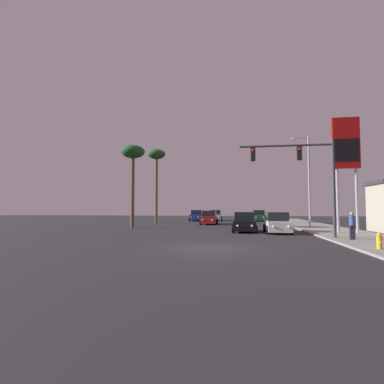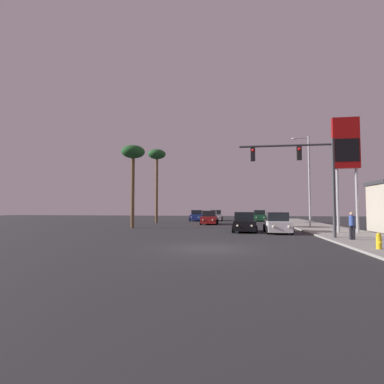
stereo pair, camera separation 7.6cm
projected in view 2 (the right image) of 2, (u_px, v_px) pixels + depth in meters
ground_plane at (209, 248)px, 15.12m from camera, size 120.00×120.00×0.00m
sidewalk_right at (341, 233)px, 23.59m from camera, size 5.00×60.00×0.12m
car_red at (209, 218)px, 36.88m from camera, size 2.04×4.32×1.68m
car_blue at (197, 216)px, 46.48m from camera, size 2.04×4.33×1.68m
car_white at (277, 224)px, 24.32m from camera, size 2.04×4.32×1.68m
car_green at (259, 216)px, 45.75m from camera, size 2.04×4.32×1.68m
car_silver at (216, 216)px, 47.05m from camera, size 2.04×4.34×1.68m
car_black at (244, 223)px, 25.58m from camera, size 2.04×4.31×1.68m
traffic_light_mast at (306, 168)px, 19.80m from camera, size 6.16×0.36×6.50m
street_lamp at (308, 176)px, 29.43m from camera, size 1.74×0.24×9.00m
gas_station_sign at (346, 149)px, 23.37m from camera, size 2.00×0.42×9.00m
fire_hydrant at (379, 241)px, 14.00m from camera, size 0.24×0.34×0.76m
pedestrian_on_sidewalk at (352, 224)px, 18.11m from camera, size 0.34×0.32×1.67m
palm_tree_mid at (157, 159)px, 40.66m from camera, size 2.40×2.40×9.99m
palm_tree_near at (133, 156)px, 30.69m from camera, size 2.40×2.40×8.45m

